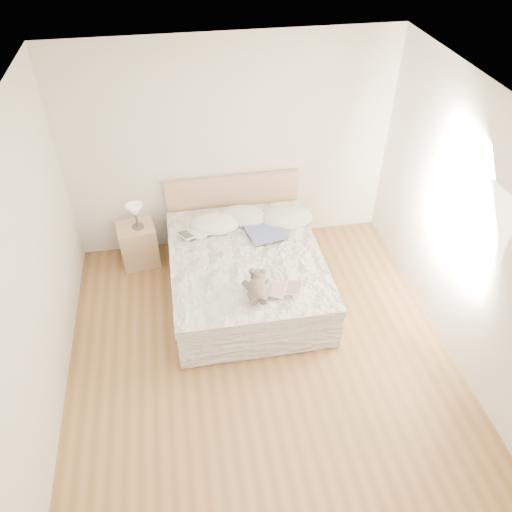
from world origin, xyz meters
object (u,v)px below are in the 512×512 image
at_px(nightstand, 138,245).
at_px(table_lamp, 135,212).
at_px(childrens_book, 285,289).
at_px(teddy_bear, 257,294).
at_px(bed, 245,270).
at_px(photo_book, 193,235).

distance_m(nightstand, table_lamp, 0.51).
relative_size(table_lamp, childrens_book, 0.91).
bearing_deg(nightstand, table_lamp, -19.23).
xyz_separation_m(childrens_book, teddy_bear, (-0.31, -0.04, 0.02)).
height_order(bed, table_lamp, bed).
height_order(childrens_book, teddy_bear, teddy_bear).
bearing_deg(photo_book, table_lamp, 116.81).
height_order(nightstand, table_lamp, table_lamp).
height_order(bed, nightstand, bed).
xyz_separation_m(nightstand, childrens_book, (1.57, -1.47, 0.35)).
bearing_deg(table_lamp, bed, -30.81).
distance_m(bed, childrens_book, 0.86).
height_order(photo_book, teddy_bear, teddy_bear).
bearing_deg(childrens_book, photo_book, 149.61).
bearing_deg(table_lamp, photo_book, -29.35).
bearing_deg(nightstand, bed, -30.50).
relative_size(photo_book, childrens_book, 0.86).
distance_m(photo_book, teddy_bear, 1.27).
bearing_deg(bed, teddy_bear, -89.85).
bearing_deg(childrens_book, nightstand, 157.61).
relative_size(nightstand, teddy_bear, 1.51).
distance_m(bed, photo_book, 0.75).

